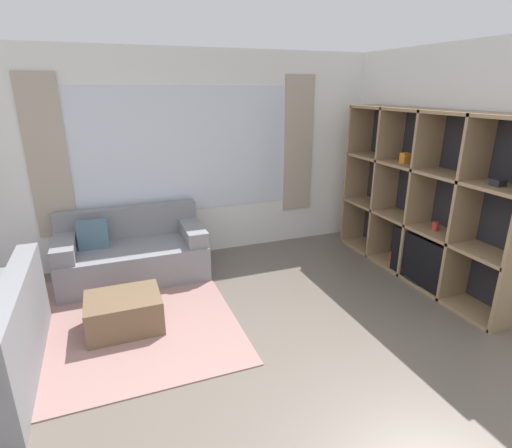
{
  "coord_description": "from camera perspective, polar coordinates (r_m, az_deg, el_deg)",
  "views": [
    {
      "loc": [
        -1.01,
        -1.98,
        2.23
      ],
      "look_at": [
        0.42,
        1.77,
        0.85
      ],
      "focal_mm": 28.0,
      "sensor_mm": 36.0,
      "label": 1
    }
  ],
  "objects": [
    {
      "name": "ground_plane",
      "position": [
        3.15,
        4.82,
        -26.2
      ],
      "size": [
        16.0,
        16.0,
        0.0
      ],
      "primitive_type": "plane",
      "color": "#665B51"
    },
    {
      "name": "wall_back",
      "position": [
        5.4,
        -10.01,
        9.37
      ],
      "size": [
        6.49,
        0.11,
        2.7
      ],
      "color": "white",
      "rests_on": "ground_plane"
    },
    {
      "name": "wall_right",
      "position": [
        5.23,
        24.66,
        7.54
      ],
      "size": [
        0.07,
        4.42,
        2.7
      ],
      "primitive_type": "cube",
      "color": "white",
      "rests_on": "ground_plane"
    },
    {
      "name": "area_rug",
      "position": [
        4.37,
        -21.92,
        -13.21
      ],
      "size": [
        2.66,
        2.3,
        0.01
      ],
      "primitive_type": "cube",
      "color": "gray",
      "rests_on": "ground_plane"
    },
    {
      "name": "shelving_unit",
      "position": [
        5.13,
        22.85,
        3.21
      ],
      "size": [
        0.41,
        2.63,
        2.0
      ],
      "color": "#232328",
      "rests_on": "ground_plane"
    },
    {
      "name": "couch_main",
      "position": [
        5.14,
        -17.26,
        -4.01
      ],
      "size": [
        1.71,
        0.88,
        0.81
      ],
      "color": "gray",
      "rests_on": "ground_plane"
    },
    {
      "name": "ottoman",
      "position": [
        4.13,
        -18.3,
        -11.94
      ],
      "size": [
        0.69,
        0.54,
        0.35
      ],
      "color": "brown",
      "rests_on": "ground_plane"
    }
  ]
}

